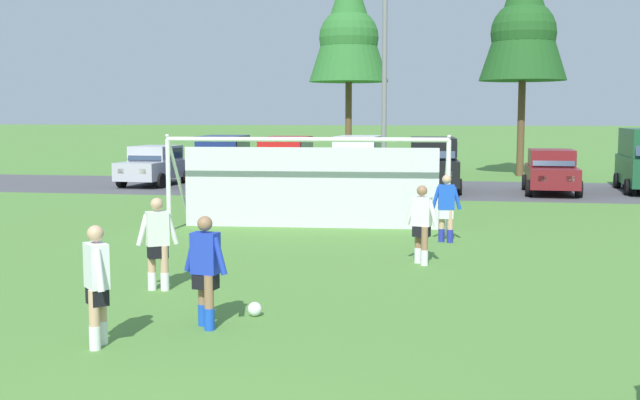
{
  "coord_description": "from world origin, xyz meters",
  "views": [
    {
      "loc": [
        2.63,
        -5.23,
        3.09
      ],
      "look_at": [
        -0.39,
        11.82,
        1.19
      ],
      "focal_mm": 43.88,
      "sensor_mm": 36.0,
      "label": 1
    }
  ],
  "objects_px": {
    "soccer_goal": "(309,181)",
    "parked_car_slot_right": "(551,171)",
    "parked_car_slot_center_right": "(433,164)",
    "player_trailing_back": "(158,244)",
    "parked_car_slot_center_left": "(286,162)",
    "player_striker_near": "(97,286)",
    "street_lamp": "(389,83)",
    "player_defender_far": "(206,272)",
    "player_winger_right": "(422,225)",
    "player_winger_left": "(446,209)",
    "parked_car_slot_far_left": "(155,165)",
    "soccer_ball": "(255,309)",
    "parked_car_slot_left": "(223,160)",
    "parked_car_slot_center": "(358,160)"
  },
  "relations": [
    {
      "from": "soccer_ball",
      "to": "player_trailing_back",
      "type": "distance_m",
      "value": 2.67
    },
    {
      "from": "player_defender_far",
      "to": "player_trailing_back",
      "type": "bearing_deg",
      "value": 126.19
    },
    {
      "from": "parked_car_slot_left",
      "to": "parked_car_slot_right",
      "type": "height_order",
      "value": "parked_car_slot_left"
    },
    {
      "from": "player_trailing_back",
      "to": "parked_car_slot_center_right",
      "type": "height_order",
      "value": "parked_car_slot_center_right"
    },
    {
      "from": "soccer_goal",
      "to": "street_lamp",
      "type": "xyz_separation_m",
      "value": [
        1.43,
        7.85,
        2.92
      ]
    },
    {
      "from": "soccer_goal",
      "to": "parked_car_slot_right",
      "type": "height_order",
      "value": "soccer_goal"
    },
    {
      "from": "soccer_ball",
      "to": "player_winger_left",
      "type": "relative_size",
      "value": 0.13
    },
    {
      "from": "parked_car_slot_center_right",
      "to": "player_trailing_back",
      "type": "bearing_deg",
      "value": -102.46
    },
    {
      "from": "player_winger_right",
      "to": "parked_car_slot_center_right",
      "type": "distance_m",
      "value": 15.63
    },
    {
      "from": "player_winger_left",
      "to": "parked_car_slot_center_left",
      "type": "xyz_separation_m",
      "value": [
        -6.79,
        12.63,
        0.29
      ]
    },
    {
      "from": "parked_car_slot_center_right",
      "to": "street_lamp",
      "type": "height_order",
      "value": "street_lamp"
    },
    {
      "from": "player_winger_right",
      "to": "parked_car_slot_center_left",
      "type": "relative_size",
      "value": 0.36
    },
    {
      "from": "soccer_ball",
      "to": "soccer_goal",
      "type": "relative_size",
      "value": 0.03
    },
    {
      "from": "soccer_goal",
      "to": "street_lamp",
      "type": "bearing_deg",
      "value": 79.67
    },
    {
      "from": "player_winger_right",
      "to": "street_lamp",
      "type": "height_order",
      "value": "street_lamp"
    },
    {
      "from": "parked_car_slot_far_left",
      "to": "player_trailing_back",
      "type": "bearing_deg",
      "value": -67.95
    },
    {
      "from": "player_winger_right",
      "to": "parked_car_slot_far_left",
      "type": "xyz_separation_m",
      "value": [
        -12.32,
        16.2,
        0.05
      ]
    },
    {
      "from": "player_trailing_back",
      "to": "street_lamp",
      "type": "height_order",
      "value": "street_lamp"
    },
    {
      "from": "parked_car_slot_center",
      "to": "parked_car_slot_right",
      "type": "xyz_separation_m",
      "value": [
        7.83,
        -1.87,
        -0.24
      ]
    },
    {
      "from": "parked_car_slot_left",
      "to": "parked_car_slot_center",
      "type": "relative_size",
      "value": 1.01
    },
    {
      "from": "player_winger_right",
      "to": "soccer_ball",
      "type": "bearing_deg",
      "value": -116.42
    },
    {
      "from": "player_defender_far",
      "to": "parked_car_slot_center_left",
      "type": "relative_size",
      "value": 0.36
    },
    {
      "from": "parked_car_slot_center_left",
      "to": "parked_car_slot_center_right",
      "type": "relative_size",
      "value": 0.98
    },
    {
      "from": "player_striker_near",
      "to": "street_lamp",
      "type": "height_order",
      "value": "street_lamp"
    },
    {
      "from": "parked_car_slot_center",
      "to": "parked_car_slot_right",
      "type": "height_order",
      "value": "parked_car_slot_center"
    },
    {
      "from": "player_defender_far",
      "to": "parked_car_slot_left",
      "type": "relative_size",
      "value": 0.35
    },
    {
      "from": "player_winger_left",
      "to": "parked_car_slot_far_left",
      "type": "bearing_deg",
      "value": 133.88
    },
    {
      "from": "player_trailing_back",
      "to": "parked_car_slot_far_left",
      "type": "relative_size",
      "value": 0.38
    },
    {
      "from": "player_winger_right",
      "to": "parked_car_slot_center",
      "type": "bearing_deg",
      "value": 101.54
    },
    {
      "from": "player_defender_far",
      "to": "parked_car_slot_far_left",
      "type": "height_order",
      "value": "parked_car_slot_far_left"
    },
    {
      "from": "soccer_ball",
      "to": "player_striker_near",
      "type": "relative_size",
      "value": 0.13
    },
    {
      "from": "player_defender_far",
      "to": "soccer_ball",
      "type": "bearing_deg",
      "value": 55.21
    },
    {
      "from": "parked_car_slot_far_left",
      "to": "player_winger_right",
      "type": "bearing_deg",
      "value": -52.75
    },
    {
      "from": "player_striker_near",
      "to": "player_defender_far",
      "type": "height_order",
      "value": "same"
    },
    {
      "from": "player_defender_far",
      "to": "parked_car_slot_right",
      "type": "xyz_separation_m",
      "value": [
        7.15,
        20.84,
        0.05
      ]
    },
    {
      "from": "player_winger_right",
      "to": "parked_car_slot_center_right",
      "type": "bearing_deg",
      "value": 91.04
    },
    {
      "from": "player_defender_far",
      "to": "player_winger_left",
      "type": "relative_size",
      "value": 1.0
    },
    {
      "from": "soccer_ball",
      "to": "parked_car_slot_left",
      "type": "distance_m",
      "value": 22.44
    },
    {
      "from": "soccer_ball",
      "to": "parked_car_slot_right",
      "type": "relative_size",
      "value": 0.05
    },
    {
      "from": "parked_car_slot_center",
      "to": "player_defender_far",
      "type": "bearing_deg",
      "value": -88.27
    },
    {
      "from": "player_striker_near",
      "to": "player_trailing_back",
      "type": "xyz_separation_m",
      "value": [
        -0.49,
        3.34,
        0.0
      ]
    },
    {
      "from": "parked_car_slot_far_left",
      "to": "parked_car_slot_center_right",
      "type": "bearing_deg",
      "value": -2.78
    },
    {
      "from": "player_defender_far",
      "to": "parked_car_slot_far_left",
      "type": "bearing_deg",
      "value": 113.66
    },
    {
      "from": "street_lamp",
      "to": "parked_car_slot_left",
      "type": "bearing_deg",
      "value": 150.84
    },
    {
      "from": "player_winger_left",
      "to": "parked_car_slot_center_right",
      "type": "height_order",
      "value": "parked_car_slot_center_right"
    },
    {
      "from": "parked_car_slot_center",
      "to": "parked_car_slot_center_left",
      "type": "bearing_deg",
      "value": -148.07
    },
    {
      "from": "parked_car_slot_center",
      "to": "parked_car_slot_center_right",
      "type": "distance_m",
      "value": 3.65
    },
    {
      "from": "player_trailing_back",
      "to": "parked_car_slot_far_left",
      "type": "xyz_separation_m",
      "value": [
        -7.87,
        19.44,
        0.05
      ]
    },
    {
      "from": "soccer_ball",
      "to": "parked_car_slot_center",
      "type": "bearing_deg",
      "value": 93.16
    },
    {
      "from": "soccer_ball",
      "to": "player_winger_left",
      "type": "bearing_deg",
      "value": 69.92
    }
  ]
}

